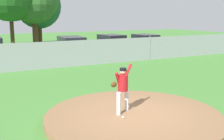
{
  "coord_description": "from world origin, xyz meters",
  "views": [
    {
      "loc": [
        -4.63,
        -7.33,
        3.31
      ],
      "look_at": [
        0.29,
        2.03,
        1.26
      ],
      "focal_mm": 45.75,
      "sensor_mm": 36.0,
      "label": 1
    }
  ],
  "objects_px": {
    "baseball": "(123,117)",
    "pitcher_youth": "(122,85)",
    "parked_car_navy": "(145,43)",
    "parked_car_burgundy": "(111,44)",
    "parked_car_white": "(71,47)"
  },
  "relations": [
    {
      "from": "baseball",
      "to": "parked_car_burgundy",
      "type": "xyz_separation_m",
      "value": [
        7.46,
        15.04,
        0.52
      ]
    },
    {
      "from": "baseball",
      "to": "parked_car_burgundy",
      "type": "distance_m",
      "value": 16.8
    },
    {
      "from": "parked_car_burgundy",
      "to": "parked_car_navy",
      "type": "distance_m",
      "value": 3.15
    },
    {
      "from": "pitcher_youth",
      "to": "parked_car_navy",
      "type": "xyz_separation_m",
      "value": [
        10.27,
        13.83,
        -0.35
      ]
    },
    {
      "from": "pitcher_youth",
      "to": "baseball",
      "type": "bearing_deg",
      "value": -117.2
    },
    {
      "from": "baseball",
      "to": "parked_car_white",
      "type": "bearing_deg",
      "value": 76.33
    },
    {
      "from": "parked_car_burgundy",
      "to": "parked_car_navy",
      "type": "relative_size",
      "value": 1.05
    },
    {
      "from": "pitcher_youth",
      "to": "baseball",
      "type": "height_order",
      "value": "pitcher_youth"
    },
    {
      "from": "parked_car_navy",
      "to": "parked_car_burgundy",
      "type": "bearing_deg",
      "value": 166.78
    },
    {
      "from": "parked_car_white",
      "to": "parked_car_navy",
      "type": "bearing_deg",
      "value": 0.77
    },
    {
      "from": "parked_car_white",
      "to": "parked_car_navy",
      "type": "height_order",
      "value": "parked_car_white"
    },
    {
      "from": "baseball",
      "to": "pitcher_youth",
      "type": "bearing_deg",
      "value": 62.8
    },
    {
      "from": "parked_car_white",
      "to": "parked_car_navy",
      "type": "xyz_separation_m",
      "value": [
        7.06,
        0.09,
        -0.03
      ]
    },
    {
      "from": "baseball",
      "to": "parked_car_navy",
      "type": "relative_size",
      "value": 0.02
    },
    {
      "from": "pitcher_youth",
      "to": "baseball",
      "type": "xyz_separation_m",
      "value": [
        -0.25,
        -0.49,
        -0.86
      ]
    }
  ]
}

